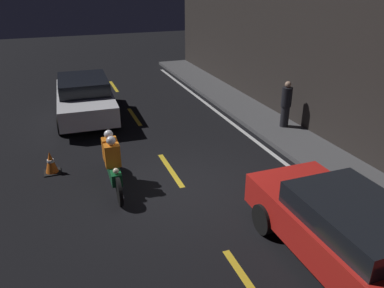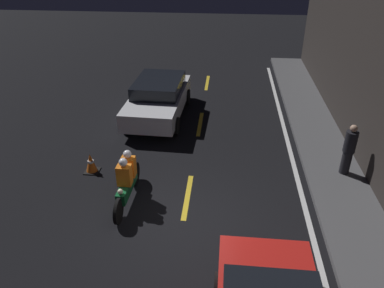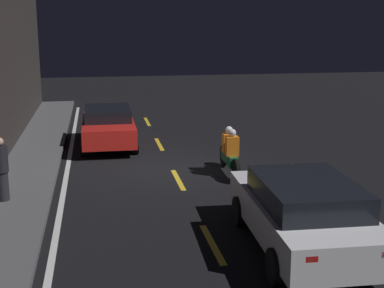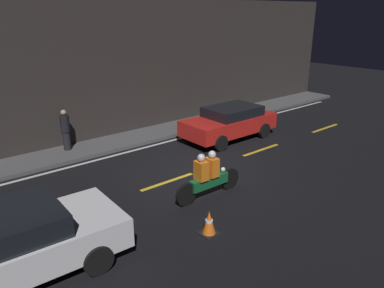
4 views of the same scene
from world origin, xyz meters
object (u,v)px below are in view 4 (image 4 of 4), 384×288
at_px(taxi_red, 230,122).
at_px(motorcycle, 207,176).
at_px(pedestrian, 65,130).
at_px(traffic_cone_near, 209,223).
at_px(sedan_white, 8,245).

bearing_deg(taxi_red, motorcycle, 38.48).
bearing_deg(motorcycle, taxi_red, 39.47).
distance_m(motorcycle, pedestrian, 6.27).
height_order(traffic_cone_near, pedestrian, pedestrian).
xyz_separation_m(sedan_white, pedestrian, (3.65, 6.13, 0.15)).
relative_size(motorcycle, pedestrian, 1.50).
bearing_deg(sedan_white, motorcycle, 3.18).
bearing_deg(traffic_cone_near, pedestrian, 93.42).
distance_m(sedan_white, pedestrian, 7.14).
xyz_separation_m(motorcycle, traffic_cone_near, (-1.24, -1.44, -0.35)).
height_order(taxi_red, traffic_cone_near, taxi_red).
bearing_deg(sedan_white, pedestrian, 61.38).
height_order(taxi_red, motorcycle, motorcycle).
xyz_separation_m(traffic_cone_near, pedestrian, (-0.45, 7.47, 0.63)).
xyz_separation_m(motorcycle, pedestrian, (-1.68, 6.04, 0.27)).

